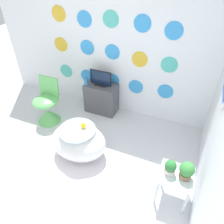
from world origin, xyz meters
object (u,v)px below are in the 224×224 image
(vase, at_px, (86,81))
(potted_plant_right, at_px, (187,171))
(chair, at_px, (48,108))
(potted_plant_left, at_px, (170,167))
(tv, at_px, (101,79))
(bathtub, at_px, (79,141))

(vase, xyz_separation_m, potted_plant_right, (1.92, -1.20, -0.07))
(chair, bearing_deg, potted_plant_right, -15.21)
(vase, bearing_deg, potted_plant_right, -32.01)
(potted_plant_left, relative_size, potted_plant_right, 0.86)
(chair, bearing_deg, potted_plant_left, -16.60)
(tv, relative_size, potted_plant_right, 1.74)
(bathtub, bearing_deg, tv, 97.38)
(chair, bearing_deg, bathtub, -28.09)
(bathtub, relative_size, tv, 2.08)
(potted_plant_left, bearing_deg, tv, 138.80)
(chair, relative_size, potted_plant_left, 4.07)
(bathtub, xyz_separation_m, vase, (-0.39, 1.02, 0.39))
(vase, xyz_separation_m, potted_plant_left, (1.74, -1.21, -0.09))
(tv, bearing_deg, potted_plant_left, -41.20)
(potted_plant_right, bearing_deg, tv, 142.20)
(tv, bearing_deg, bathtub, -82.62)
(vase, relative_size, potted_plant_right, 0.70)
(bathtub, height_order, potted_plant_right, potted_plant_right)
(bathtub, bearing_deg, chair, 151.91)
(tv, distance_m, vase, 0.27)
(chair, distance_m, tv, 1.08)
(chair, xyz_separation_m, potted_plant_right, (2.44, -0.66, 0.30))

